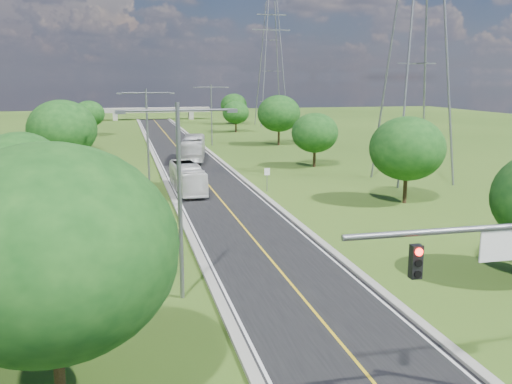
% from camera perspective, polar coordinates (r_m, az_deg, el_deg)
% --- Properties ---
extents(ground, '(260.00, 260.00, 0.00)m').
position_cam_1_polar(ground, '(77.22, -6.73, 3.00)').
color(ground, '#2B4814').
rests_on(ground, ground).
extents(road, '(8.00, 150.00, 0.06)m').
position_cam_1_polar(road, '(83.12, -7.22, 3.61)').
color(road, black).
rests_on(road, ground).
extents(curb_left, '(0.50, 150.00, 0.22)m').
position_cam_1_polar(curb_left, '(82.77, -10.15, 3.54)').
color(curb_left, gray).
rests_on(curb_left, ground).
extents(curb_right, '(0.50, 150.00, 0.22)m').
position_cam_1_polar(curb_right, '(83.66, -4.32, 3.77)').
color(curb_right, gray).
rests_on(curb_right, ground).
extents(speed_limit_sign, '(0.55, 0.09, 2.40)m').
position_cam_1_polar(speed_limit_sign, '(56.48, 1.11, 1.64)').
color(speed_limit_sign, slate).
rests_on(speed_limit_sign, ground).
extents(overpass, '(30.00, 3.00, 3.20)m').
position_cam_1_polar(overpass, '(156.40, -10.23, 8.01)').
color(overpass, gray).
rests_on(overpass, ground).
extents(streetlight_near_left, '(5.90, 0.25, 10.00)m').
position_cam_1_polar(streetlight_near_left, '(28.52, -7.67, 0.74)').
color(streetlight_near_left, slate).
rests_on(streetlight_near_left, ground).
extents(streetlight_mid_left, '(5.90, 0.25, 10.00)m').
position_cam_1_polar(streetlight_mid_left, '(61.19, -10.82, 6.30)').
color(streetlight_mid_left, slate).
rests_on(streetlight_mid_left, ground).
extents(streetlight_far_right, '(5.90, 0.25, 10.00)m').
position_cam_1_polar(streetlight_far_right, '(95.20, -4.48, 8.22)').
color(streetlight_far_right, slate).
rests_on(streetlight_far_right, ground).
extents(power_tower_near, '(9.00, 6.40, 28.00)m').
position_cam_1_polar(power_tower_near, '(63.85, 15.87, 13.53)').
color(power_tower_near, slate).
rests_on(power_tower_near, ground).
extents(power_tower_far, '(9.00, 6.40, 28.00)m').
position_cam_1_polar(power_tower_far, '(135.46, 1.55, 12.60)').
color(power_tower_far, slate).
rests_on(power_tower_far, ground).
extents(tree_lb, '(6.30, 6.30, 7.33)m').
position_cam_1_polar(tree_lb, '(44.99, -22.53, 2.19)').
color(tree_lb, black).
rests_on(tree_lb, ground).
extents(tree_lc, '(7.56, 7.56, 8.79)m').
position_cam_1_polar(tree_lc, '(66.45, -18.83, 5.96)').
color(tree_lc, black).
rests_on(tree_lc, ground).
extents(tree_ld, '(6.72, 6.72, 7.82)m').
position_cam_1_polar(tree_ld, '(90.51, -18.70, 6.87)').
color(tree_ld, black).
rests_on(tree_ld, ground).
extents(tree_le, '(5.88, 5.88, 6.84)m').
position_cam_1_polar(tree_le, '(114.26, -16.37, 7.51)').
color(tree_le, black).
rests_on(tree_le, ground).
extents(tree_lf, '(7.98, 7.98, 9.28)m').
position_cam_1_polar(tree_lf, '(18.81, -19.87, -5.61)').
color(tree_lf, black).
rests_on(tree_lf, ground).
extents(tree_rb, '(6.72, 6.72, 7.82)m').
position_cam_1_polar(tree_rb, '(52.51, 14.88, 4.22)').
color(tree_rb, black).
rests_on(tree_rb, ground).
extents(tree_rc, '(5.88, 5.88, 6.84)m').
position_cam_1_polar(tree_rc, '(72.25, 5.91, 5.91)').
color(tree_rc, black).
rests_on(tree_rc, ground).
extents(tree_rd, '(7.14, 7.14, 8.30)m').
position_cam_1_polar(tree_rd, '(95.62, 2.30, 7.85)').
color(tree_rd, black).
rests_on(tree_rd, ground).
extents(tree_re, '(5.46, 5.46, 6.35)m').
position_cam_1_polar(tree_re, '(118.43, -2.03, 7.93)').
color(tree_re, black).
rests_on(tree_re, ground).
extents(tree_rf, '(6.30, 6.30, 7.33)m').
position_cam_1_polar(tree_rf, '(138.66, -2.25, 8.69)').
color(tree_rf, black).
rests_on(tree_rf, ground).
extents(bus_outbound, '(4.74, 12.08, 3.28)m').
position_cam_1_polar(bus_outbound, '(78.15, -6.27, 4.37)').
color(bus_outbound, silver).
rests_on(bus_outbound, road).
extents(bus_inbound, '(2.73, 10.02, 2.77)m').
position_cam_1_polar(bus_inbound, '(56.69, -6.88, 1.44)').
color(bus_inbound, white).
rests_on(bus_inbound, road).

